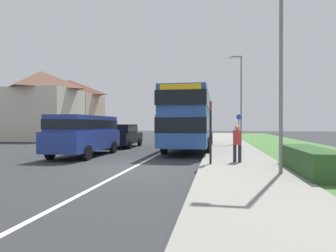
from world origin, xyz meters
TOP-DOWN VIEW (x-y plane):
  - ground_plane at (0.00, 0.00)m, footprint 120.00×120.00m
  - lane_marking_centre at (0.00, 8.00)m, footprint 0.14×60.00m
  - pavement_near_side at (4.20, 6.00)m, footprint 3.20×68.00m
  - grass_verge_seaward at (8.50, 6.00)m, footprint 6.00×68.00m
  - roadside_hedge at (6.30, -0.48)m, footprint 1.10×4.06m
  - double_decker_bus at (1.51, 8.21)m, footprint 2.80×11.01m
  - parked_van_blue at (-3.69, 3.33)m, footprint 2.11×5.35m
  - parked_car_black at (-3.50, 8.98)m, footprint 1.89×4.08m
  - pedestrian_at_stop at (4.08, 1.42)m, footprint 0.34×0.34m
  - bus_stop_sign at (3.00, 0.71)m, footprint 0.09×0.52m
  - cycle_route_sign at (5.08, 13.44)m, footprint 0.44×0.08m
  - street_lamp_near at (5.18, -0.95)m, footprint 1.14×0.20m
  - street_lamp_mid at (5.17, 13.63)m, footprint 1.14×0.20m
  - house_terrace_far_side at (-15.01, 18.72)m, footprint 7.17×11.31m

SIDE VIEW (x-z plane):
  - ground_plane at x=0.00m, z-range 0.00..0.00m
  - lane_marking_centre at x=0.00m, z-range 0.00..0.01m
  - grass_verge_seaward at x=8.50m, z-range 0.00..0.08m
  - pavement_near_side at x=4.20m, z-range 0.00..0.12m
  - roadside_hedge at x=6.30m, z-range 0.00..0.90m
  - parked_car_black at x=-3.50m, z-range 0.08..1.76m
  - pedestrian_at_stop at x=4.08m, z-range 0.14..1.81m
  - parked_van_blue at x=-3.69m, z-range 0.21..2.35m
  - cycle_route_sign at x=5.08m, z-range 0.17..2.69m
  - bus_stop_sign at x=3.00m, z-range 0.24..2.84m
  - double_decker_bus at x=1.51m, z-range 0.29..3.99m
  - house_terrace_far_side at x=-15.01m, z-range 0.00..7.29m
  - street_lamp_mid at x=5.17m, z-range 0.55..8.02m
  - street_lamp_near at x=5.18m, z-range 0.55..8.24m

